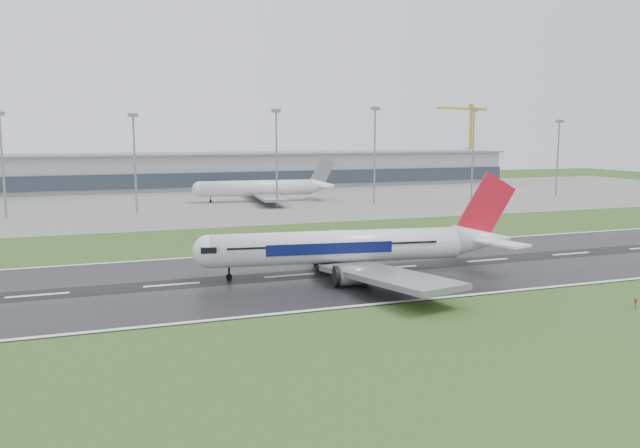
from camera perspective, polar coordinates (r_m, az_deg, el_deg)
name	(u,v)px	position (r m, az deg, el deg)	size (l,w,h in m)	color
ground	(487,261)	(126.70, 14.87, -3.21)	(520.00, 520.00, 0.00)	#2A4A1B
runway	(487,260)	(126.70, 14.87, -3.19)	(400.00, 45.00, 0.10)	black
apron	(296,198)	(239.27, -2.22, 2.32)	(400.00, 130.00, 0.08)	slate
terminal	(257,170)	(296.34, -5.69, 4.86)	(240.00, 36.00, 15.00)	gray
main_airliner	(360,226)	(109.35, 3.59, -0.21)	(56.85, 54.14, 16.78)	silver
parked_airliner	(263,180)	(229.43, -5.19, 4.01)	(53.29, 49.61, 15.62)	silver
tower_crane	(470,141)	(359.73, 13.43, 7.30)	(41.00, 2.24, 40.77)	gold
floodmast_0	(3,167)	(204.11, -26.71, 4.58)	(0.64, 0.64, 29.43)	gray
floodmast_1	(135,165)	(202.84, -16.36, 5.09)	(0.64, 0.64, 29.36)	gray
floodmast_2	(277,160)	(210.19, -3.94, 5.75)	(0.64, 0.64, 31.21)	gray
floodmast_3	(375,157)	(222.34, 4.95, 6.01)	(0.64, 0.64, 32.34)	gray
floodmast_4	(473,156)	(241.48, 13.62, 6.00)	(0.64, 0.64, 32.43)	gray
floodmast_5	(558,160)	(264.53, 20.65, 5.45)	(0.64, 0.64, 28.54)	gray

